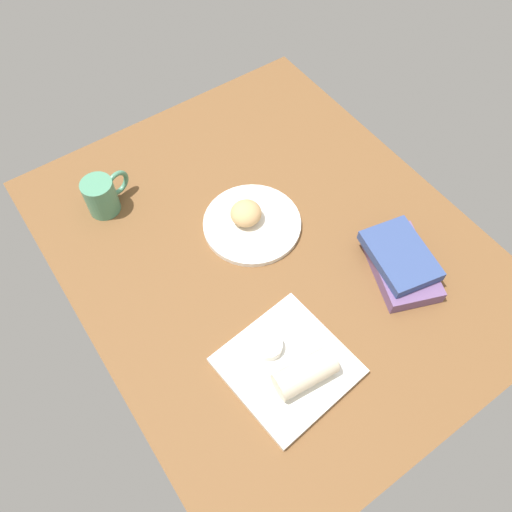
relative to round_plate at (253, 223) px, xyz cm
name	(u,v)px	position (x,y,z in cm)	size (l,w,h in cm)	color
dining_table	(270,251)	(7.36, -0.31, -2.70)	(110.00, 90.00, 4.00)	brown
round_plate	(253,223)	(0.00, 0.00, 0.00)	(23.67, 23.67, 1.40)	white
scone_pastry	(246,213)	(-1.45, -1.06, 3.27)	(7.54, 7.40, 5.13)	tan
square_plate	(287,366)	(33.63, -14.73, 0.10)	(23.40, 23.40, 1.60)	white
sauce_cup	(268,346)	(28.51, -15.93, 2.12)	(5.87, 5.87, 2.27)	silver
breakfast_wrap	(305,373)	(37.74, -13.77, 3.76)	(5.72, 5.72, 12.47)	beige
book_stack	(400,262)	(29.05, 20.33, 2.17)	(23.49, 18.98, 6.01)	#6B4C7A
coffee_mug	(102,195)	(-25.23, -26.78, 4.13)	(7.67, 12.47, 9.45)	#4C8C6B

